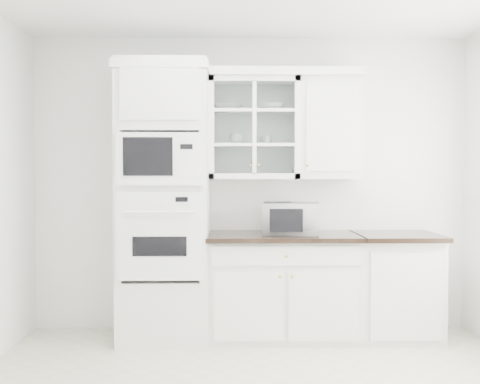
{
  "coord_description": "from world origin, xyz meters",
  "views": [
    {
      "loc": [
        -0.15,
        -3.23,
        1.45
      ],
      "look_at": [
        -0.1,
        1.05,
        1.3
      ],
      "focal_mm": 40.0,
      "sensor_mm": 36.0,
      "label": 1
    }
  ],
  "objects": [
    {
      "name": "upper_cabinet_solid",
      "position": [
        0.71,
        1.58,
        1.85
      ],
      "size": [
        0.55,
        0.33,
        0.9
      ],
      "primitive_type": "cube",
      "color": "silver",
      "rests_on": "room_shell"
    },
    {
      "name": "oven_column",
      "position": [
        -0.75,
        1.42,
        1.2
      ],
      "size": [
        0.76,
        0.68,
        2.4
      ],
      "color": "silver",
      "rests_on": "ground"
    },
    {
      "name": "base_cabinet_run",
      "position": [
        0.28,
        1.45,
        0.46
      ],
      "size": [
        1.32,
        0.67,
        0.92
      ],
      "color": "silver",
      "rests_on": "ground"
    },
    {
      "name": "cup_b",
      "position": [
        0.15,
        1.59,
        1.75
      ],
      "size": [
        0.11,
        0.11,
        0.08
      ],
      "primitive_type": "imported",
      "rotation": [
        0.0,
        0.0,
        -0.26
      ],
      "color": "white",
      "rests_on": "upper_cabinet_glass"
    },
    {
      "name": "crown_molding",
      "position": [
        -0.07,
        1.56,
        2.33
      ],
      "size": [
        2.14,
        0.38,
        0.07
      ],
      "primitive_type": "cube",
      "color": "white",
      "rests_on": "room_shell"
    },
    {
      "name": "extra_base_cabinet",
      "position": [
        1.28,
        1.45,
        0.46
      ],
      "size": [
        0.72,
        0.67,
        0.92
      ],
      "color": "silver",
      "rests_on": "ground"
    },
    {
      "name": "bowl_a",
      "position": [
        -0.2,
        1.6,
        2.04
      ],
      "size": [
        0.3,
        0.3,
        0.06
      ],
      "primitive_type": "imported",
      "rotation": [
        0.0,
        0.0,
        -0.29
      ],
      "color": "white",
      "rests_on": "upper_cabinet_glass"
    },
    {
      "name": "countertop_microwave",
      "position": [
        0.35,
        1.42,
        1.06
      ],
      "size": [
        0.52,
        0.45,
        0.28
      ],
      "primitive_type": "imported",
      "rotation": [
        0.0,
        0.0,
        3.02
      ],
      "color": "white",
      "rests_on": "base_cabinet_run"
    },
    {
      "name": "bowl_b",
      "position": [
        0.19,
        1.59,
        2.04
      ],
      "size": [
        0.26,
        0.26,
        0.07
      ],
      "primitive_type": "imported",
      "rotation": [
        0.0,
        0.0,
        0.28
      ],
      "color": "white",
      "rests_on": "upper_cabinet_glass"
    },
    {
      "name": "upper_cabinet_glass",
      "position": [
        0.03,
        1.58,
        1.85
      ],
      "size": [
        0.8,
        0.33,
        0.9
      ],
      "color": "silver",
      "rests_on": "room_shell"
    },
    {
      "name": "cup_a",
      "position": [
        -0.12,
        1.59,
        1.76
      ],
      "size": [
        0.13,
        0.13,
        0.09
      ],
      "primitive_type": "imported",
      "rotation": [
        0.0,
        0.0,
        0.11
      ],
      "color": "white",
      "rests_on": "upper_cabinet_glass"
    },
    {
      "name": "room_shell",
      "position": [
        0.0,
        0.43,
        1.78
      ],
      "size": [
        4.0,
        3.5,
        2.7
      ],
      "color": "white",
      "rests_on": "ground"
    }
  ]
}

